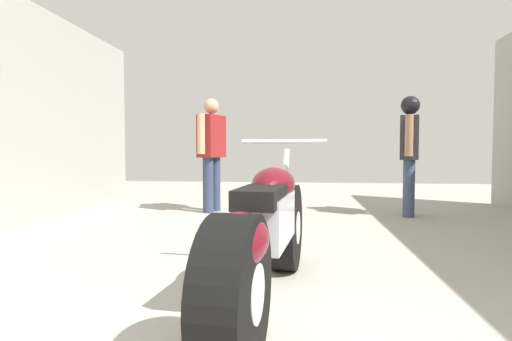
% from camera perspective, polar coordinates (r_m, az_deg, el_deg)
% --- Properties ---
extents(ground_plane, '(15.94, 15.94, 0.00)m').
position_cam_1_polar(ground_plane, '(3.67, 5.45, -11.28)').
color(ground_plane, '#A8A399').
extents(motorcycle_maroon_cruiser, '(0.62, 2.09, 0.97)m').
position_cam_1_polar(motorcycle_maroon_cruiser, '(2.33, 1.30, -9.07)').
color(motorcycle_maroon_cruiser, black).
rests_on(motorcycle_maroon_cruiser, ground_plane).
extents(mechanic_in_blue, '(0.36, 0.66, 1.65)m').
position_cam_1_polar(mechanic_in_blue, '(5.98, -6.21, 3.14)').
color(mechanic_in_blue, '#2D3851').
rests_on(mechanic_in_blue, ground_plane).
extents(mechanic_with_helmet, '(0.34, 0.64, 1.63)m').
position_cam_1_polar(mechanic_with_helmet, '(5.91, 20.62, 3.42)').
color(mechanic_with_helmet, '#384766').
rests_on(mechanic_with_helmet, ground_plane).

